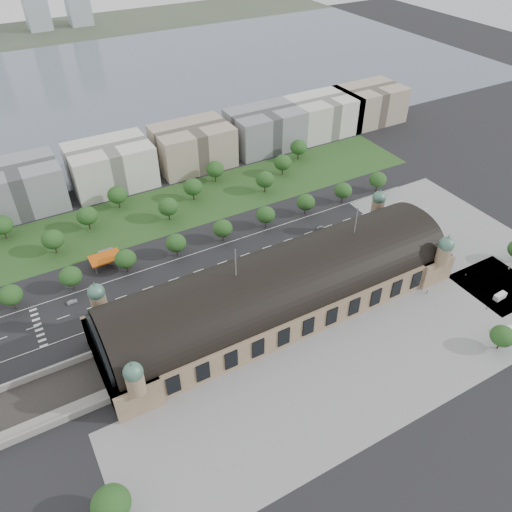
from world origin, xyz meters
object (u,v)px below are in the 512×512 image
parked_car_3 (164,305)px  parked_car_4 (164,310)px  parked_car_2 (110,323)px  traffic_car_6 (343,227)px  parked_car_6 (175,299)px  bus_mid (289,253)px  traffic_car_4 (243,266)px  pedestrian_2 (466,275)px  parked_car_5 (171,301)px  pedestrian_0 (427,292)px  petrol_station (106,256)px  bus_east (298,246)px  van_south (506,330)px  parked_car_0 (138,317)px  traffic_car_5 (320,228)px  van_east (499,297)px  traffic_car_2 (156,293)px  pedestrian_5 (509,268)px  bus_west (203,284)px  traffic_car_1 (72,302)px  parked_car_1 (155,313)px  pedestrian_1 (487,308)px

parked_car_3 → parked_car_4: 2.77m
parked_car_2 → traffic_car_6: bearing=63.5°
parked_car_6 → bus_mid: 57.94m
traffic_car_4 → traffic_car_6: bearing=98.3°
traffic_car_4 → traffic_car_6: traffic_car_6 is taller
pedestrian_2 → parked_car_6: bearing=42.2°
traffic_car_4 → parked_car_5: (-37.15, -5.29, -0.09)m
traffic_car_4 → pedestrian_0: size_ratio=2.31×
petrol_station → pedestrian_0: size_ratio=7.55×
bus_east → van_south: (41.41, -85.83, -0.42)m
parked_car_2 → parked_car_0: bearing=45.8°
traffic_car_5 → pedestrian_2: pedestrian_2 is taller
van_east → van_south: (-13.54, -14.20, -0.07)m
petrol_station → pedestrian_2: (136.40, -89.28, -2.13)m
parked_car_2 → van_south: (134.30, -80.68, 0.46)m
traffic_car_2 → traffic_car_5: size_ratio=1.35×
parked_car_4 → parked_car_6: parked_car_6 is taller
van_south → pedestrian_5: 41.89m
petrol_station → bus_east: petrol_station is taller
traffic_car_5 → parked_car_3: bearing=93.3°
traffic_car_6 → bus_west: bus_west is taller
pedestrian_0 → bus_mid: bearing=137.9°
petrol_station → traffic_car_6: bearing=-16.1°
traffic_car_1 → parked_car_1: traffic_car_1 is taller
bus_west → pedestrian_2: (105.29, -51.00, -0.76)m
parked_car_3 → pedestrian_5: bearing=42.6°
bus_west → bus_east: bearing=-85.6°
parked_car_5 → van_east: van_east is taller
traffic_car_4 → van_east: 110.99m
traffic_car_6 → petrol_station: bearing=-109.1°
traffic_car_2 → van_east: bearing=66.3°
parked_car_3 → van_east: size_ratio=0.79×
pedestrian_0 → van_south: bearing=-59.6°
van_east → pedestrian_1: van_east is taller
petrol_station → parked_car_4: petrol_station is taller
petrol_station → traffic_car_6: (111.38, -32.15, -2.22)m
parked_car_3 → pedestrian_5: (145.07, -54.07, 0.09)m
traffic_car_4 → parked_car_4: 42.57m
parked_car_3 → parked_car_6: (5.29, 1.27, -0.04)m
parked_car_1 → parked_car_2: 18.20m
traffic_car_6 → van_south: bearing=4.9°
bus_east → parked_car_3: bearing=99.3°
traffic_car_5 → traffic_car_6: 11.33m
traffic_car_1 → traffic_car_5: 122.28m
traffic_car_1 → parked_car_1: size_ratio=0.87×
van_south → van_east: bearing=69.7°
van_east → pedestrian_0: bearing=141.3°
van_south → parked_car_5: bearing=166.6°
parked_car_0 → bus_mid: bus_mid is taller
parked_car_0 → parked_car_3: 11.82m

